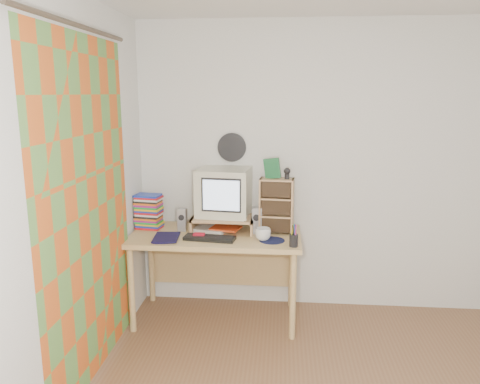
% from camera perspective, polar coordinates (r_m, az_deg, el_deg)
% --- Properties ---
extents(back_wall, '(3.50, 0.00, 3.50)m').
position_cam_1_polar(back_wall, '(4.13, 12.00, 2.76)').
color(back_wall, white).
rests_on(back_wall, floor).
extents(left_wall, '(0.00, 3.50, 3.50)m').
position_cam_1_polar(left_wall, '(2.70, -22.81, -2.76)').
color(left_wall, white).
rests_on(left_wall, floor).
extents(curtain, '(0.00, 2.20, 2.20)m').
position_cam_1_polar(curtain, '(3.12, -17.95, -2.37)').
color(curtain, '#CE591D').
rests_on(curtain, left_wall).
extents(wall_disc, '(0.25, 0.02, 0.25)m').
position_cam_1_polar(wall_disc, '(4.08, -1.00, 5.46)').
color(wall_disc, black).
rests_on(wall_disc, back_wall).
extents(desk, '(1.40, 0.70, 0.75)m').
position_cam_1_polar(desk, '(3.99, -2.85, -6.71)').
color(desk, tan).
rests_on(desk, floor).
extents(monitor_riser, '(0.52, 0.30, 0.12)m').
position_cam_1_polar(monitor_riser, '(3.95, -2.09, -3.42)').
color(monitor_riser, tan).
rests_on(monitor_riser, desk).
extents(crt_monitor, '(0.46, 0.46, 0.40)m').
position_cam_1_polar(crt_monitor, '(3.95, -2.00, -0.06)').
color(crt_monitor, beige).
rests_on(crt_monitor, monitor_riser).
extents(speaker_left, '(0.07, 0.07, 0.19)m').
position_cam_1_polar(speaker_left, '(3.98, -7.04, -3.37)').
color(speaker_left, '#9E9EA2').
rests_on(speaker_left, desk).
extents(speaker_right, '(0.09, 0.09, 0.22)m').
position_cam_1_polar(speaker_right, '(3.89, 2.04, -3.44)').
color(speaker_right, '#9E9EA2').
rests_on(speaker_right, desk).
extents(keyboard, '(0.42, 0.18, 0.03)m').
position_cam_1_polar(keyboard, '(3.74, -3.73, -5.64)').
color(keyboard, black).
rests_on(keyboard, desk).
extents(dvd_stack, '(0.23, 0.18, 0.30)m').
position_cam_1_polar(dvd_stack, '(4.09, -11.07, -2.33)').
color(dvd_stack, brown).
rests_on(dvd_stack, desk).
extents(cd_rack, '(0.29, 0.17, 0.46)m').
position_cam_1_polar(cd_rack, '(3.87, 4.47, -1.70)').
color(cd_rack, tan).
rests_on(cd_rack, desk).
extents(mug, '(0.14, 0.14, 0.10)m').
position_cam_1_polar(mug, '(3.71, 2.81, -5.17)').
color(mug, silver).
rests_on(mug, desk).
extents(diary, '(0.26, 0.20, 0.05)m').
position_cam_1_polar(diary, '(3.81, -10.45, -5.31)').
color(diary, black).
rests_on(diary, desk).
extents(mousepad, '(0.22, 0.22, 0.00)m').
position_cam_1_polar(mousepad, '(3.72, 3.91, -5.90)').
color(mousepad, '#101136').
rests_on(mousepad, desk).
extents(pen_cup, '(0.07, 0.07, 0.13)m').
position_cam_1_polar(pen_cup, '(3.58, 6.57, -5.61)').
color(pen_cup, black).
rests_on(pen_cup, desk).
extents(papers, '(0.31, 0.26, 0.04)m').
position_cam_1_polar(papers, '(3.96, -2.86, -4.53)').
color(papers, silver).
rests_on(papers, desk).
extents(red_box, '(0.09, 0.06, 0.04)m').
position_cam_1_polar(red_box, '(3.77, -5.00, -5.37)').
color(red_box, red).
rests_on(red_box, desk).
extents(game_box, '(0.13, 0.06, 0.16)m').
position_cam_1_polar(game_box, '(3.82, 3.94, 2.89)').
color(game_box, '#1A5E33').
rests_on(game_box, cd_rack).
extents(webcam, '(0.06, 0.06, 0.09)m').
position_cam_1_polar(webcam, '(3.81, 5.76, 2.27)').
color(webcam, black).
rests_on(webcam, cd_rack).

